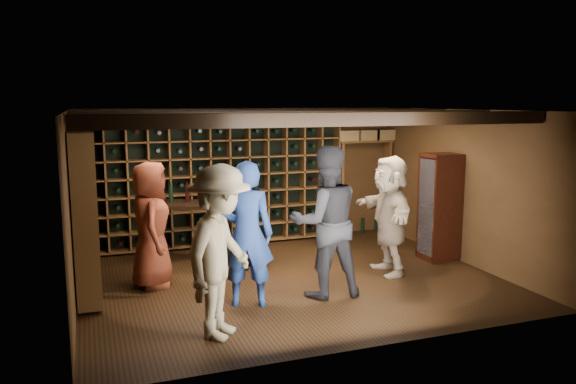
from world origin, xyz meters
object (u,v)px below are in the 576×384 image
object	(u,v)px
guest_woman_black	(247,216)
guest_khaki	(220,252)
guest_red_floral	(151,225)
man_grey_suit	(326,222)
display_cabinet	(439,209)
guest_beige	(389,215)
tasting_table	(190,210)
man_blue_shirt	(247,234)

from	to	relation	value
guest_woman_black	guest_khaki	distance (m)	2.66
guest_red_floral	guest_woman_black	world-z (taller)	guest_red_floral
guest_red_floral	man_grey_suit	bearing A→B (deg)	-113.30
display_cabinet	guest_beige	world-z (taller)	guest_beige
guest_khaki	guest_beige	bearing A→B (deg)	-25.97
display_cabinet	man_grey_suit	distance (m)	2.71
guest_beige	tasting_table	xyz separation A→B (m)	(-2.77, 1.65, -0.05)
man_blue_shirt	man_grey_suit	xyz separation A→B (m)	(1.10, -0.00, 0.08)
tasting_table	guest_woman_black	bearing A→B (deg)	-16.11
man_grey_suit	guest_woman_black	distance (m)	1.74
man_blue_shirt	guest_woman_black	distance (m)	1.67
guest_woman_black	man_blue_shirt	bearing A→B (deg)	35.10
guest_red_floral	display_cabinet	bearing A→B (deg)	-86.82
man_grey_suit	guest_khaki	world-z (taller)	man_grey_suit
man_blue_shirt	guest_woman_black	xyz separation A→B (m)	(0.46, 1.61, -0.11)
man_blue_shirt	guest_red_floral	bearing A→B (deg)	-29.59
guest_woman_black	tasting_table	bearing A→B (deg)	-79.07
man_grey_suit	guest_beige	distance (m)	1.48
guest_red_floral	guest_woman_black	xyz separation A→B (m)	(1.53, 0.42, -0.06)
man_grey_suit	tasting_table	size ratio (longest dim) A/B	1.40
guest_khaki	man_blue_shirt	bearing A→B (deg)	5.40
display_cabinet	guest_red_floral	xyz separation A→B (m)	(-4.68, 0.18, 0.04)
man_grey_suit	guest_woman_black	size ratio (longest dim) A/B	1.22
man_blue_shirt	guest_khaki	bearing A→B (deg)	75.93
display_cabinet	guest_khaki	distance (m)	4.55
guest_khaki	guest_woman_black	bearing A→B (deg)	15.65
man_grey_suit	guest_red_floral	size ratio (longest dim) A/B	1.14
man_blue_shirt	display_cabinet	bearing A→B (deg)	-146.19
man_grey_suit	man_blue_shirt	bearing A→B (deg)	3.75
display_cabinet	guest_woman_black	world-z (taller)	display_cabinet
guest_khaki	man_grey_suit	bearing A→B (deg)	-24.87
man_grey_suit	guest_beige	bearing A→B (deg)	-151.11
man_blue_shirt	man_grey_suit	size ratio (longest dim) A/B	0.92
man_grey_suit	display_cabinet	bearing A→B (deg)	-154.12
guest_red_floral	guest_khaki	distance (m)	2.11
man_grey_suit	tasting_table	world-z (taller)	man_grey_suit
display_cabinet	man_grey_suit	size ratio (longest dim) A/B	0.85
guest_red_floral	guest_beige	bearing A→B (deg)	-93.82
guest_woman_black	guest_beige	world-z (taller)	guest_beige
display_cabinet	guest_beige	bearing A→B (deg)	-161.69
man_blue_shirt	guest_beige	world-z (taller)	man_blue_shirt
guest_red_floral	guest_beige	world-z (taller)	guest_beige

